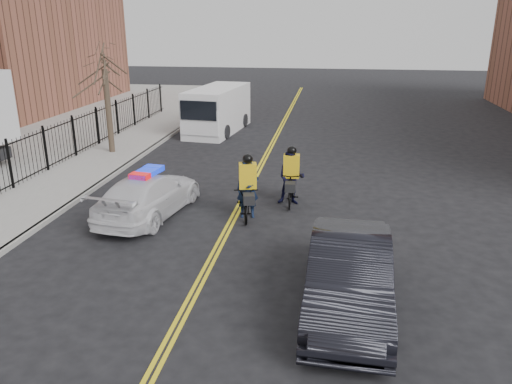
{
  "coord_description": "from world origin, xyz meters",
  "views": [
    {
      "loc": [
        3.1,
        -12.76,
        6.27
      ],
      "look_at": [
        0.91,
        1.6,
        1.3
      ],
      "focal_mm": 35.0,
      "sensor_mm": 36.0,
      "label": 1
    }
  ],
  "objects_px": {
    "police_cruiser": "(149,195)",
    "cyclist_near": "(248,195)",
    "cyclist_far": "(291,181)",
    "dark_sedan": "(349,275)",
    "cargo_van": "(217,111)"
  },
  "relations": [
    {
      "from": "cargo_van",
      "to": "cyclist_far",
      "type": "bearing_deg",
      "value": -58.82
    },
    {
      "from": "police_cruiser",
      "to": "cyclist_near",
      "type": "relative_size",
      "value": 2.23
    },
    {
      "from": "police_cruiser",
      "to": "cyclist_near",
      "type": "xyz_separation_m",
      "value": [
        3.34,
        0.36,
        0.03
      ]
    },
    {
      "from": "police_cruiser",
      "to": "cargo_van",
      "type": "xyz_separation_m",
      "value": [
        -0.75,
        13.61,
        0.55
      ]
    },
    {
      "from": "police_cruiser",
      "to": "cyclist_far",
      "type": "xyz_separation_m",
      "value": [
        4.66,
        1.84,
        0.11
      ]
    },
    {
      "from": "police_cruiser",
      "to": "dark_sedan",
      "type": "relative_size",
      "value": 1.01
    },
    {
      "from": "police_cruiser",
      "to": "cargo_van",
      "type": "relative_size",
      "value": 0.81
    },
    {
      "from": "cargo_van",
      "to": "cyclist_near",
      "type": "relative_size",
      "value": 2.75
    },
    {
      "from": "cyclist_near",
      "to": "cyclist_far",
      "type": "bearing_deg",
      "value": 36.01
    },
    {
      "from": "cargo_van",
      "to": "cyclist_far",
      "type": "relative_size",
      "value": 3.01
    },
    {
      "from": "cargo_van",
      "to": "cyclist_near",
      "type": "xyz_separation_m",
      "value": [
        4.09,
        -13.26,
        -0.52
      ]
    },
    {
      "from": "cargo_van",
      "to": "cyclist_near",
      "type": "bearing_deg",
      "value": -66.36
    },
    {
      "from": "cyclist_near",
      "to": "police_cruiser",
      "type": "bearing_deg",
      "value": 173.84
    },
    {
      "from": "police_cruiser",
      "to": "cargo_van",
      "type": "bearing_deg",
      "value": -78.83
    },
    {
      "from": "police_cruiser",
      "to": "cargo_van",
      "type": "height_order",
      "value": "cargo_van"
    }
  ]
}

